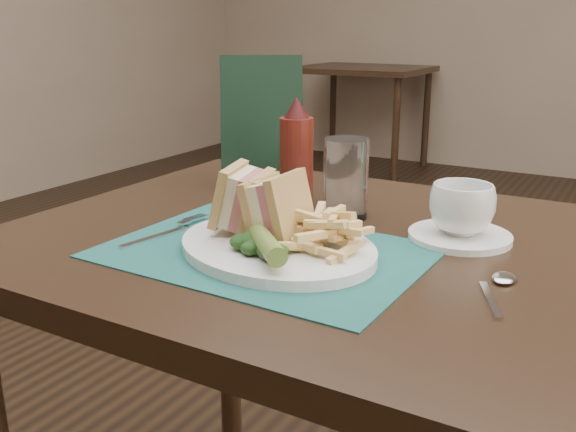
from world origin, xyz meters
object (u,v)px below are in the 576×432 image
object	(u,v)px
sandwich_half_a	(229,197)
ketchup_bottle	(296,151)
saucer	(460,236)
coffee_cup	(462,209)
placemat	(265,252)
table_bg_left	(361,118)
plate	(277,248)
check_presenter	(262,123)
drinking_glass	(346,179)
sandwich_half_b	(265,204)

from	to	relation	value
sandwich_half_a	ketchup_bottle	distance (m)	0.23
saucer	coffee_cup	size ratio (longest dim) A/B	1.59
placemat	saucer	size ratio (longest dim) A/B	2.89
table_bg_left	plate	distance (m)	3.97
sandwich_half_a	check_presenter	xyz separation A→B (m)	(-0.13, 0.29, 0.06)
table_bg_left	saucer	bearing A→B (deg)	-64.22
placemat	sandwich_half_a	xyz separation A→B (m)	(-0.07, 0.02, 0.06)
table_bg_left	drinking_glass	size ratio (longest dim) A/B	6.92
sandwich_half_a	drinking_glass	size ratio (longest dim) A/B	0.72
ketchup_bottle	drinking_glass	bearing A→B (deg)	-19.01
sandwich_half_b	coffee_cup	world-z (taller)	sandwich_half_b
table_bg_left	check_presenter	bearing A→B (deg)	-69.42
sandwich_half_b	drinking_glass	distance (m)	0.20
drinking_glass	ketchup_bottle	xyz separation A→B (m)	(-0.11, 0.04, 0.03)
coffee_cup	ketchup_bottle	world-z (taller)	ketchup_bottle
check_presenter	saucer	bearing A→B (deg)	-49.84
table_bg_left	drinking_glass	world-z (taller)	drinking_glass
plate	coffee_cup	distance (m)	0.28
table_bg_left	ketchup_bottle	xyz separation A→B (m)	(1.37, -3.42, 0.47)
placemat	drinking_glass	world-z (taller)	drinking_glass
table_bg_left	coffee_cup	size ratio (longest dim) A/B	9.56
check_presenter	ketchup_bottle	bearing A→B (deg)	-63.71
plate	check_presenter	distance (m)	0.40
placemat	ketchup_bottle	distance (m)	0.28
ketchup_bottle	sandwich_half_b	bearing A→B (deg)	-70.87
sandwich_half_a	ketchup_bottle	bearing A→B (deg)	78.65
sandwich_half_b	coffee_cup	size ratio (longest dim) A/B	0.99
placemat	check_presenter	xyz separation A→B (m)	(-0.20, 0.31, 0.12)
sandwich_half_a	ketchup_bottle	size ratio (longest dim) A/B	0.51
sandwich_half_b	drinking_glass	xyz separation A→B (m)	(0.03, 0.19, 0.00)
plate	table_bg_left	bearing A→B (deg)	130.72
placemat	sandwich_half_b	size ratio (longest dim) A/B	4.64
coffee_cup	table_bg_left	bearing A→B (deg)	115.78
drinking_glass	placemat	bearing A→B (deg)	-96.42
placemat	plate	size ratio (longest dim) A/B	1.45
saucer	ketchup_bottle	xyz separation A→B (m)	(-0.31, 0.06, 0.09)
plate	check_presenter	size ratio (longest dim) A/B	1.18
plate	placemat	bearing A→B (deg)	-152.63
placemat	table_bg_left	bearing A→B (deg)	111.72
table_bg_left	sandwich_half_a	xyz separation A→B (m)	(1.39, -3.64, 0.44)
plate	saucer	world-z (taller)	plate
placemat	sandwich_half_b	world-z (taller)	sandwich_half_b
saucer	coffee_cup	xyz separation A→B (m)	(0.00, 0.00, 0.04)
sandwich_half_b	saucer	size ratio (longest dim) A/B	0.62
drinking_glass	check_presenter	xyz separation A→B (m)	(-0.22, 0.10, 0.06)
plate	sandwich_half_b	distance (m)	0.06
sandwich_half_b	coffee_cup	bearing A→B (deg)	37.01
placemat	saucer	bearing A→B (deg)	41.06
table_bg_left	placemat	size ratio (longest dim) A/B	2.08
drinking_glass	check_presenter	distance (m)	0.25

